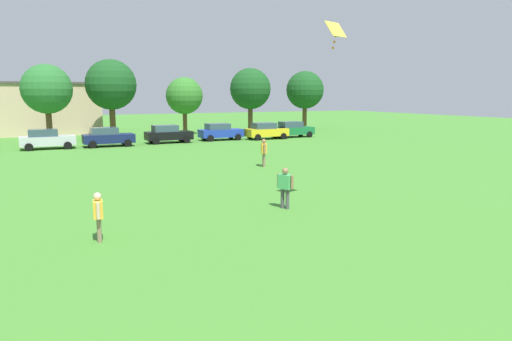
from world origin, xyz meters
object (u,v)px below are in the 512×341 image
object	(u,v)px
parked_car_silver_0	(47,139)
tree_far_right	(305,90)
tree_center_left	(111,85)
parked_car_yellow_4	(266,131)
tree_right	(250,89)
bystander_near_trees	(98,213)
tree_left	(47,89)
parked_car_blue_3	(220,132)
tree_center_right	(184,96)
parked_car_green_5	(293,129)
parked_car_navy_1	(108,137)
bystander_midfield	(264,150)
parked_car_black_2	(168,134)
kite	(335,32)
adult_bystander	(285,184)

from	to	relation	value
parked_car_silver_0	tree_far_right	bearing A→B (deg)	16.98
tree_center_left	tree_far_right	size ratio (longest dim) A/B	1.08
parked_car_yellow_4	tree_right	xyz separation A→B (m)	(2.60, 9.16, 4.33)
bystander_near_trees	tree_left	world-z (taller)	tree_left
parked_car_blue_3	tree_center_right	size ratio (longest dim) A/B	0.67
parked_car_green_5	parked_car_navy_1	bearing A→B (deg)	-178.00
parked_car_yellow_4	tree_far_right	xyz separation A→B (m)	(10.72, 9.75, 4.22)
parked_car_yellow_4	bystander_midfield	bearing A→B (deg)	-117.77
tree_left	parked_car_green_5	bearing A→B (deg)	-16.44
bystander_near_trees	tree_center_left	world-z (taller)	tree_center_left
parked_car_green_5	tree_center_left	distance (m)	19.64
tree_center_left	tree_center_right	world-z (taller)	tree_center_left
bystander_near_trees	tree_far_right	bearing A→B (deg)	147.72
tree_center_right	parked_car_silver_0	bearing A→B (deg)	-148.97
parked_car_navy_1	tree_center_left	distance (m)	10.13
tree_center_left	tree_right	bearing A→B (deg)	1.21
tree_center_left	parked_car_black_2	bearing A→B (deg)	-65.63
parked_car_black_2	tree_right	distance (m)	15.80
tree_left	tree_center_right	bearing A→B (deg)	6.06
tree_left	tree_right	world-z (taller)	tree_right
parked_car_green_5	bystander_midfield	bearing A→B (deg)	-125.58
parked_car_silver_0	parked_car_black_2	bearing A→B (deg)	2.62
parked_car_navy_1	tree_center_left	world-z (taller)	tree_center_left
parked_car_yellow_4	tree_right	bearing A→B (deg)	74.14
bystander_midfield	parked_car_yellow_4	world-z (taller)	bystander_midfield
tree_center_right	parked_car_navy_1	bearing A→B (deg)	-137.47
tree_far_right	parked_car_yellow_4	bearing A→B (deg)	-137.70
parked_car_yellow_4	kite	bearing A→B (deg)	-112.20
parked_car_yellow_4	tree_right	distance (m)	10.46
parked_car_yellow_4	tree_left	bearing A→B (deg)	159.04
adult_bystander	tree_right	world-z (taller)	tree_right
adult_bystander	tree_center_left	xyz separation A→B (m)	(-0.87, 35.26, 4.53)
adult_bystander	bystander_midfield	xyz separation A→B (m)	(4.24, 10.14, 0.06)
parked_car_green_5	tree_right	size ratio (longest dim) A/B	0.56
parked_car_blue_3	parked_car_green_5	distance (m)	8.18
parked_car_green_5	tree_far_right	distance (m)	12.29
adult_bystander	parked_car_silver_0	bearing A→B (deg)	170.98
parked_car_silver_0	parked_car_black_2	xyz separation A→B (m)	(10.46, 0.48, 0.00)
parked_car_black_2	tree_center_left	bearing A→B (deg)	114.37
bystander_near_trees	parked_car_blue_3	bearing A→B (deg)	158.86
tree_center_right	tree_right	distance (m)	8.30
parked_car_blue_3	parked_car_silver_0	bearing A→B (deg)	-176.94
adult_bystander	parked_car_navy_1	distance (m)	26.61
bystander_near_trees	bystander_midfield	world-z (taller)	bystander_midfield
parked_car_navy_1	tree_far_right	size ratio (longest dim) A/B	0.57
parked_car_silver_0	tree_center_left	size ratio (longest dim) A/B	0.53
parked_car_black_2	tree_left	size ratio (longest dim) A/B	0.58
parked_car_black_2	parked_car_navy_1	bearing A→B (deg)	-173.06
parked_car_silver_0	parked_car_blue_3	xyz separation A→B (m)	(15.88, 0.85, 0.00)
kite	tree_center_left	distance (m)	36.01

